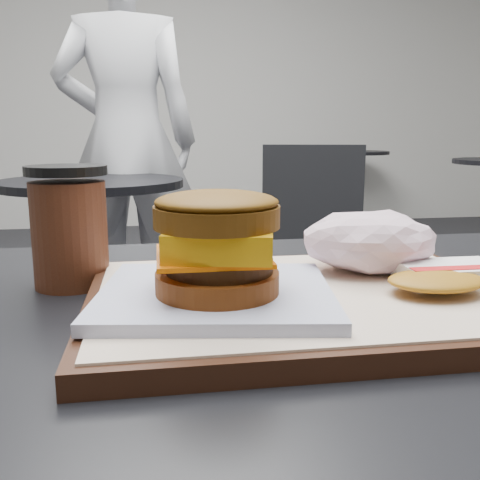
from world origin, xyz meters
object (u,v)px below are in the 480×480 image
serving_tray (304,300)px  crumpled_wrapper (370,241)px  neighbor_table (94,231)px  coffee_cup (70,229)px  breakfast_sandwich (217,256)px  hash_brown (444,277)px  patron (127,140)px  neighbor_chair (282,238)px

serving_tray → crumpled_wrapper: 0.11m
serving_tray → neighbor_table: bearing=102.4°
serving_tray → coffee_cup: size_ratio=3.05×
breakfast_sandwich → serving_tray: bearing=17.5°
coffee_cup → neighbor_table: (-0.15, 1.55, -0.28)m
hash_brown → patron: 2.14m
breakfast_sandwich → patron: 2.12m
coffee_cup → serving_tray: bearing=-28.3°
hash_brown → neighbor_table: (-0.49, 1.69, -0.25)m
crumpled_wrapper → coffee_cup: coffee_cup is taller
serving_tray → neighbor_chair: bearing=77.0°
coffee_cup → neighbor_chair: bearing=68.5°
coffee_cup → patron: size_ratio=0.07×
neighbor_chair → patron: patron is taller
hash_brown → patron: bearing=100.0°
neighbor_table → neighbor_chair: (0.74, -0.06, -0.04)m
hash_brown → coffee_cup: size_ratio=0.96×
coffee_cup → neighbor_chair: size_ratio=0.14×
neighbor_chair → patron: 0.87m
neighbor_table → neighbor_chair: bearing=-5.0°
hash_brown → coffee_cup: coffee_cup is taller
serving_tray → hash_brown: hash_brown is taller
patron → coffee_cup: bearing=95.3°
breakfast_sandwich → patron: size_ratio=0.12×
hash_brown → neighbor_chair: neighbor_chair is taller
crumpled_wrapper → neighbor_chair: (0.29, 1.55, -0.31)m
neighbor_chair → neighbor_table: bearing=175.0°
coffee_cup → crumpled_wrapper: bearing=-11.7°
breakfast_sandwich → neighbor_table: breakfast_sandwich is taller
serving_tray → patron: 2.10m
hash_brown → patron: size_ratio=0.07×
crumpled_wrapper → coffee_cup: (-0.30, 0.06, 0.01)m
crumpled_wrapper → neighbor_table: bearing=105.5°
breakfast_sandwich → neighbor_table: (-0.29, 1.70, -0.28)m
crumpled_wrapper → patron: 2.06m
neighbor_table → patron: 0.55m
hash_brown → neighbor_table: size_ratio=0.16×
neighbor_table → crumpled_wrapper: bearing=-74.5°
breakfast_sandwich → hash_brown: breakfast_sandwich is taller
neighbor_chair → patron: (-0.62, 0.48, 0.38)m
patron → breakfast_sandwich: bearing=98.9°
serving_tray → neighbor_chair: 1.67m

